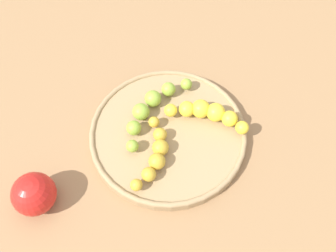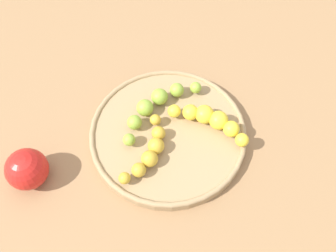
{
  "view_description": "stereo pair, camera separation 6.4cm",
  "coord_description": "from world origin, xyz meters",
  "px_view_note": "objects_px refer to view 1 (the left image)",
  "views": [
    {
      "loc": [
        0.25,
        0.23,
        0.59
      ],
      "look_at": [
        0.0,
        0.0,
        0.04
      ],
      "focal_mm": 38.25,
      "sensor_mm": 36.0,
      "label": 1
    },
    {
      "loc": [
        0.2,
        0.27,
        0.59
      ],
      "look_at": [
        0.0,
        0.0,
        0.04
      ],
      "focal_mm": 38.25,
      "sensor_mm": 36.0,
      "label": 2
    }
  ],
  "objects_px": {
    "banana_green": "(151,107)",
    "apple_red": "(34,194)",
    "banana_spotted": "(155,154)",
    "fruit_bowl": "(168,133)",
    "banana_yellow": "(208,113)"
  },
  "relations": [
    {
      "from": "fruit_bowl",
      "to": "apple_red",
      "type": "xyz_separation_m",
      "value": [
        0.24,
        -0.07,
        0.02
      ]
    },
    {
      "from": "banana_yellow",
      "to": "apple_red",
      "type": "relative_size",
      "value": 2.01
    },
    {
      "from": "fruit_bowl",
      "to": "banana_green",
      "type": "bearing_deg",
      "value": -100.1
    },
    {
      "from": "banana_spotted",
      "to": "banana_yellow",
      "type": "height_order",
      "value": "banana_yellow"
    },
    {
      "from": "banana_green",
      "to": "apple_red",
      "type": "xyz_separation_m",
      "value": [
        0.25,
        -0.02,
        0.0
      ]
    },
    {
      "from": "banana_yellow",
      "to": "banana_green",
      "type": "xyz_separation_m",
      "value": [
        0.06,
        -0.09,
        -0.0
      ]
    },
    {
      "from": "fruit_bowl",
      "to": "banana_spotted",
      "type": "relative_size",
      "value": 2.27
    },
    {
      "from": "banana_spotted",
      "to": "fruit_bowl",
      "type": "bearing_deg",
      "value": 79.43
    },
    {
      "from": "fruit_bowl",
      "to": "banana_green",
      "type": "xyz_separation_m",
      "value": [
        -0.01,
        -0.05,
        0.02
      ]
    },
    {
      "from": "fruit_bowl",
      "to": "apple_red",
      "type": "relative_size",
      "value": 4.05
    },
    {
      "from": "apple_red",
      "to": "banana_yellow",
      "type": "bearing_deg",
      "value": 161.25
    },
    {
      "from": "banana_spotted",
      "to": "banana_green",
      "type": "height_order",
      "value": "banana_green"
    },
    {
      "from": "banana_green",
      "to": "apple_red",
      "type": "bearing_deg",
      "value": 78.26
    },
    {
      "from": "banana_spotted",
      "to": "banana_yellow",
      "type": "bearing_deg",
      "value": 53.12
    },
    {
      "from": "banana_spotted",
      "to": "apple_red",
      "type": "distance_m",
      "value": 0.21
    }
  ]
}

